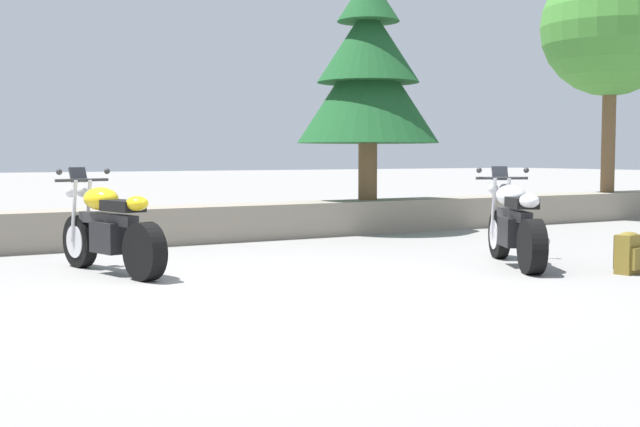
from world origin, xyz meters
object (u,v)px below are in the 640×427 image
(rider_backpack, at_px, (629,252))
(pine_tree_mid_left, at_px, (368,72))
(motorcycle_yellow_near_left, at_px, (109,230))
(motorcycle_white_centre, at_px, (514,225))
(leafy_tree_mid_right, at_px, (619,30))

(rider_backpack, height_order, pine_tree_mid_left, pine_tree_mid_left)
(motorcycle_yellow_near_left, xyz_separation_m, rider_backpack, (4.98, -2.95, -0.24))
(motorcycle_white_centre, height_order, pine_tree_mid_left, pine_tree_mid_left)
(motorcycle_yellow_near_left, relative_size, motorcycle_white_centre, 1.08)
(rider_backpack, relative_size, pine_tree_mid_left, 0.12)
(leafy_tree_mid_right, bearing_deg, pine_tree_mid_left, 178.29)
(motorcycle_yellow_near_left, distance_m, rider_backpack, 5.79)
(leafy_tree_mid_right, bearing_deg, motorcycle_white_centre, -147.82)
(rider_backpack, xyz_separation_m, leafy_tree_mid_right, (6.40, 5.57, 3.65))
(motorcycle_yellow_near_left, bearing_deg, motorcycle_white_centre, -22.10)
(motorcycle_white_centre, bearing_deg, motorcycle_yellow_near_left, 157.90)
(motorcycle_yellow_near_left, relative_size, pine_tree_mid_left, 0.53)
(motorcycle_white_centre, height_order, rider_backpack, motorcycle_white_centre)
(leafy_tree_mid_right, bearing_deg, rider_backpack, -138.93)
(motorcycle_white_centre, height_order, leafy_tree_mid_right, leafy_tree_mid_right)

